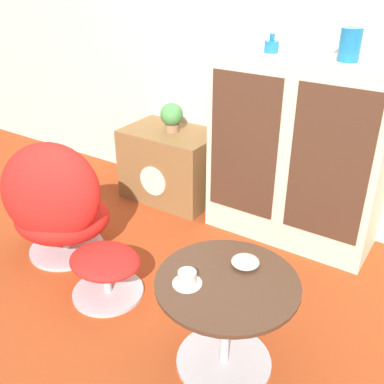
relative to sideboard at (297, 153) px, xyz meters
name	(u,v)px	position (x,y,z in m)	size (l,w,h in m)	color
ground_plane	(157,313)	(-0.28, -1.13, -0.59)	(12.00, 12.00, 0.00)	#9E3D19
wall_back	(282,27)	(-0.28, 0.25, 0.71)	(6.40, 0.06, 2.60)	beige
sideboard	(297,153)	(0.00, 0.00, 0.00)	(1.07, 0.45, 1.19)	beige
tv_console	(171,165)	(-0.98, -0.01, -0.32)	(0.70, 0.47, 0.55)	brown
egg_chair	(57,207)	(-1.10, -1.03, -0.24)	(0.78, 0.76, 0.80)	#B7B7BC
ottoman	(106,267)	(-0.61, -1.15, -0.41)	(0.41, 0.40, 0.27)	#B7B7BC
coffee_table	(226,314)	(0.18, -1.22, -0.29)	(0.62, 0.62, 0.49)	#B7B7BC
vase_leftmost	(272,46)	(-0.23, 0.00, 0.63)	(0.09, 0.09, 0.11)	#196699
vase_inner_left	(350,45)	(0.22, 0.00, 0.68)	(0.12, 0.12, 0.18)	#196699
potted_plant	(172,116)	(-0.96, -0.01, 0.07)	(0.17, 0.17, 0.21)	#996B4C
teacup	(187,279)	(0.05, -1.33, -0.08)	(0.13, 0.13, 0.06)	silver
bowl	(245,262)	(0.20, -1.08, -0.09)	(0.13, 0.13, 0.04)	beige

